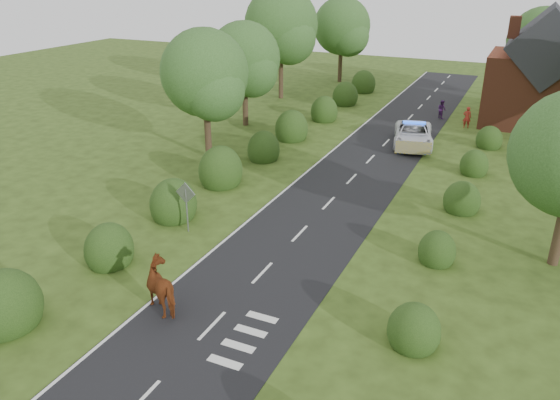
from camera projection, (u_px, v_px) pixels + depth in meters
The scene contains 16 objects.
ground at pixel (262, 273), 22.77m from camera, with size 120.00×120.00×0.00m, color #2F4215.
road at pixel (366, 164), 35.25m from camera, with size 6.00×70.00×0.02m, color black.
road_markings at pixel (332, 170), 34.14m from camera, with size 4.96×70.00×0.01m.
hedgerow_left at pixel (253, 154), 34.72m from camera, with size 2.75×50.41×3.00m.
hedgerow_right at pixel (465, 193), 29.34m from camera, with size 2.10×45.78×2.10m.
tree_left_a at pixel (207, 77), 34.29m from camera, with size 5.74×5.60×8.38m.
tree_left_b at pixel (246, 62), 41.65m from camera, with size 5.74×5.60×8.07m.
tree_left_c at pixel (283, 28), 49.92m from camera, with size 6.97×6.80×10.22m.
tree_left_d at pixel (344, 29), 57.67m from camera, with size 6.15×6.00×8.89m.
tree_right_c at pixel (544, 44), 48.59m from camera, with size 6.15×6.00×8.58m.
road_sign at pixel (186, 200), 25.71m from camera, with size 1.06×0.08×2.53m.
house at pixel (542, 77), 42.58m from camera, with size 8.00×7.40×9.17m.
cow at pixel (165, 290), 20.15m from camera, with size 1.20×2.28×1.61m, color #5B210D.
police_van at pixel (413, 135), 38.61m from camera, with size 3.77×6.13×1.72m.
pedestrian_red at pixel (467, 117), 42.73m from camera, with size 0.62×0.41×1.70m, color maroon.
pedestrian_purple at pixel (442, 109), 45.43m from camera, with size 0.75×0.58×1.54m, color #461C57.
Camera 1 is at (8.96, -17.55, 11.84)m, focal length 35.00 mm.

